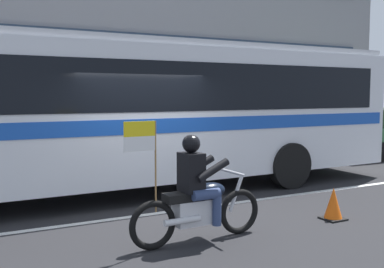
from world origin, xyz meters
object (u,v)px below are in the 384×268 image
at_px(fire_hydrant, 267,144).
at_px(traffic_cone, 333,205).
at_px(motorcycle_with_rider, 197,196).
at_px(transit_bus, 118,106).

bearing_deg(fire_hydrant, traffic_cone, -117.77).
bearing_deg(motorcycle_with_rider, traffic_cone, -1.45).
height_order(motorcycle_with_rider, traffic_cone, motorcycle_with_rider).
distance_m(motorcycle_with_rider, traffic_cone, 2.63).
bearing_deg(fire_hydrant, transit_bus, -156.05).
xyz_separation_m(motorcycle_with_rider, traffic_cone, (2.60, -0.07, -0.41)).
distance_m(fire_hydrant, traffic_cone, 6.94).
height_order(transit_bus, fire_hydrant, transit_bus).
xyz_separation_m(transit_bus, traffic_cone, (2.63, -3.53, -1.63)).
bearing_deg(transit_bus, traffic_cone, -53.29).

